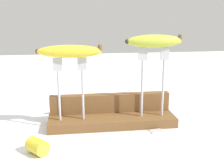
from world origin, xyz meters
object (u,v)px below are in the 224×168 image
object	(u,v)px
fork_stand_left	(71,83)
banana_chunk_near	(37,146)
banana_raised_left	(69,51)
fork_stand_right	(153,76)
fork_fallen_far	(142,132)
banana_raised_right	(154,41)

from	to	relation	value
fork_stand_left	banana_chunk_near	world-z (taller)	fork_stand_left
fork_stand_left	banana_raised_left	bearing A→B (deg)	174.95
fork_stand_left	fork_stand_right	xyz separation A→B (m)	(0.24, 0.00, 0.01)
fork_stand_right	fork_fallen_far	bearing A→B (deg)	-123.93
fork_stand_right	banana_raised_right	distance (m)	0.10
fork_fallen_far	fork_stand_right	bearing A→B (deg)	56.07
banana_raised_left	banana_chunk_near	distance (m)	0.27
fork_stand_left	banana_chunk_near	xyz separation A→B (m)	(-0.08, -0.14, -0.12)
fork_stand_left	fork_stand_right	distance (m)	0.24
fork_stand_right	banana_raised_left	bearing A→B (deg)	180.00
fork_stand_left	banana_raised_left	world-z (taller)	banana_raised_left
fork_stand_left	fork_fallen_far	xyz separation A→B (m)	(0.19, -0.07, -0.13)
banana_raised_left	banana_raised_right	bearing A→B (deg)	-0.00
fork_fallen_far	banana_raised_left	bearing A→B (deg)	161.16
banana_chunk_near	fork_fallen_far	bearing A→B (deg)	15.71
fork_stand_right	banana_chunk_near	world-z (taller)	fork_stand_right
banana_raised_right	fork_stand_left	bearing A→B (deg)	-180.00
banana_raised_right	banana_chunk_near	size ratio (longest dim) A/B	2.68
fork_stand_left	banana_raised_left	xyz separation A→B (m)	(-0.00, 0.00, 0.09)
fork_stand_right	banana_raised_left	xyz separation A→B (m)	(-0.24, 0.00, 0.08)
fork_stand_right	fork_fallen_far	world-z (taller)	fork_stand_right
banana_raised_right	banana_chunk_near	world-z (taller)	banana_raised_right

